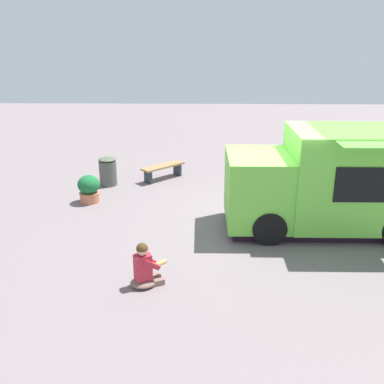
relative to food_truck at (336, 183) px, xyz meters
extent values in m
plane|color=slate|center=(-0.16, -1.87, -1.17)|extent=(40.00, 40.00, 0.00)
cube|color=#6AC940|center=(-0.01, 0.59, 0.17)|extent=(2.04, 3.46, 2.26)
cube|color=#6AC940|center=(0.01, -1.87, -0.13)|extent=(1.95, 1.49, 1.65)
cube|color=black|center=(0.01, -2.59, 0.16)|extent=(1.61, 0.04, 0.63)
cube|color=black|center=(1.01, 0.60, 0.31)|extent=(0.04, 1.90, 0.79)
cube|color=black|center=(0.00, -0.15, -1.06)|extent=(1.64, 4.69, 0.22)
cylinder|color=black|center=(-0.89, -1.68, -0.78)|extent=(0.22, 0.78, 0.78)
cylinder|color=black|center=(0.91, -1.67, -0.78)|extent=(0.22, 0.78, 0.78)
cylinder|color=black|center=(-0.91, 1.20, -0.78)|extent=(0.22, 0.78, 0.78)
ellipsoid|color=#7A5C53|center=(2.73, -4.31, -1.10)|extent=(0.62, 0.66, 0.14)
cube|color=#7A5C53|center=(2.74, -4.09, -1.11)|extent=(0.26, 0.37, 0.11)
cube|color=#7A5C53|center=(2.56, -4.17, -1.11)|extent=(0.26, 0.37, 0.11)
cube|color=#B6293A|center=(2.73, -4.31, -0.78)|extent=(0.33, 0.38, 0.51)
sphere|color=#D4A88A|center=(2.73, -4.31, -0.42)|extent=(0.22, 0.22, 0.22)
sphere|color=#4C341A|center=(2.73, -4.31, -0.39)|extent=(0.22, 0.22, 0.22)
cube|color=#B6293A|center=(2.76, -4.14, -0.71)|extent=(0.23, 0.35, 0.27)
cube|color=#B6293A|center=(2.59, -4.23, -0.71)|extent=(0.23, 0.35, 0.27)
cylinder|color=tan|center=(2.60, -4.03, -0.78)|extent=(0.32, 0.32, 0.10)
cube|color=#5C9D4D|center=(2.60, -4.03, -0.76)|extent=(0.25, 0.25, 0.02)
cylinder|color=#BF6C4C|center=(-1.68, -6.40, -1.03)|extent=(0.55, 0.55, 0.29)
torus|color=#C46D4C|center=(-1.68, -6.40, -0.90)|extent=(0.57, 0.57, 0.04)
ellipsoid|color=#1A6530|center=(-1.68, -6.40, -0.65)|extent=(0.62, 0.62, 0.53)
sphere|color=#E3DC4B|center=(-1.85, -6.33, -0.48)|extent=(0.08, 0.08, 0.08)
sphere|color=#F0EE4A|center=(-1.59, -6.62, -0.54)|extent=(0.06, 0.06, 0.06)
sphere|color=#EAF845|center=(-1.84, -6.60, -0.60)|extent=(0.08, 0.08, 0.08)
sphere|color=#F2E155|center=(-1.45, -6.27, -0.62)|extent=(0.08, 0.08, 0.08)
sphere|color=yellow|center=(-1.91, -6.47, -0.56)|extent=(0.05, 0.05, 0.05)
cube|color=#967147|center=(-3.82, -4.48, -0.73)|extent=(1.37, 1.39, 0.06)
cube|color=#283339|center=(-3.39, -4.92, -0.97)|extent=(0.30, 0.29, 0.41)
cube|color=#283339|center=(-4.25, -4.03, -0.97)|extent=(0.30, 0.29, 0.41)
cylinder|color=#4B4F4B|center=(-3.18, -6.16, -0.78)|extent=(0.54, 0.54, 0.79)
ellipsoid|color=#4D5942|center=(-3.18, -6.16, -0.33)|extent=(0.55, 0.55, 0.12)
camera|label=1|loc=(10.13, -3.22, 3.41)|focal=41.65mm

